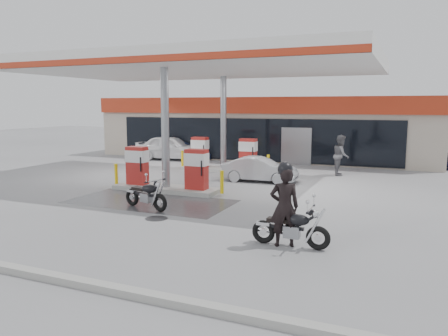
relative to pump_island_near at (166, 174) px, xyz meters
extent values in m
plane|color=gray|center=(0.00, -2.00, -0.71)|extent=(90.00, 90.00, 0.00)
cube|color=#4C4C4F|center=(0.50, -2.00, -0.71)|extent=(6.00, 3.00, 0.00)
cylinder|color=#38383A|center=(2.00, -4.00, -0.71)|extent=(0.70, 0.70, 0.01)
cube|color=#B6A998|center=(0.00, 14.00, 1.29)|extent=(22.00, 8.00, 4.00)
cube|color=black|center=(0.00, 9.97, 0.69)|extent=(18.00, 0.10, 2.60)
cube|color=#AB2D15|center=(0.00, 9.90, 2.79)|extent=(22.00, 0.25, 1.00)
cube|color=navy|center=(7.00, 9.85, 2.79)|extent=(3.50, 0.12, 0.80)
cube|color=gray|center=(3.00, 9.93, 0.39)|extent=(1.80, 0.14, 2.20)
cube|color=silver|center=(0.00, 3.00, 4.59)|extent=(16.00, 10.00, 0.60)
cube|color=#AB2D15|center=(0.00, -1.95, 4.41)|extent=(16.00, 0.12, 0.24)
cube|color=#AB2D15|center=(0.00, 7.95, 4.41)|extent=(16.00, 0.12, 0.24)
cylinder|color=gray|center=(0.00, 0.00, 1.88)|extent=(0.32, 0.32, 5.00)
cylinder|color=gray|center=(0.00, 6.00, 1.88)|extent=(0.32, 0.32, 5.00)
cube|color=#9E9E99|center=(0.00, 0.00, -0.62)|extent=(4.50, 1.30, 0.18)
cube|color=maroon|center=(-1.40, 0.00, 0.27)|extent=(0.85, 0.48, 1.60)
cube|color=maroon|center=(1.40, 0.00, 0.27)|extent=(0.85, 0.48, 1.60)
cube|color=silver|center=(-1.40, 0.00, 0.67)|extent=(0.88, 0.52, 0.50)
cube|color=silver|center=(1.40, 0.00, 0.67)|extent=(0.88, 0.52, 0.50)
cylinder|color=yellow|center=(-2.50, 0.00, -0.17)|extent=(0.14, 0.14, 0.90)
cylinder|color=yellow|center=(2.50, 0.00, -0.17)|extent=(0.14, 0.14, 0.90)
cube|color=#9E9E99|center=(0.00, 6.00, -0.62)|extent=(4.50, 1.30, 0.18)
cube|color=maroon|center=(-1.40, 6.00, 0.27)|extent=(0.85, 0.48, 1.60)
cube|color=maroon|center=(1.40, 6.00, 0.27)|extent=(0.85, 0.48, 1.60)
cube|color=silver|center=(-1.40, 6.00, 0.67)|extent=(0.88, 0.52, 0.50)
cube|color=silver|center=(1.40, 6.00, 0.67)|extent=(0.88, 0.52, 0.50)
cylinder|color=yellow|center=(-2.50, 6.00, -0.17)|extent=(0.14, 0.14, 0.90)
cylinder|color=yellow|center=(2.50, 6.00, -0.17)|extent=(0.14, 0.14, 0.90)
torus|color=black|center=(7.22, -5.01, -0.41)|extent=(0.61, 0.14, 0.61)
torus|color=black|center=(5.83, -5.02, -0.41)|extent=(0.61, 0.14, 0.61)
cube|color=gray|center=(6.56, -5.02, -0.33)|extent=(0.40, 0.24, 0.30)
cube|color=black|center=(6.41, -5.02, -0.23)|extent=(0.91, 0.11, 0.08)
ellipsoid|color=black|center=(6.71, -5.02, 0.00)|extent=(0.57, 0.33, 0.28)
cube|color=black|center=(6.21, -5.02, -0.06)|extent=(0.56, 0.24, 0.10)
cylinder|color=silver|center=(7.02, -5.02, 0.30)|extent=(0.04, 0.77, 0.04)
sphere|color=silver|center=(7.14, -5.02, 0.18)|extent=(0.18, 0.18, 0.18)
cylinder|color=silver|center=(6.06, -4.88, -0.43)|extent=(0.91, 0.08, 0.08)
imported|color=black|center=(6.36, -5.02, 0.29)|extent=(0.86, 0.73, 2.00)
torus|color=black|center=(1.64, -3.19, -0.40)|extent=(0.63, 0.30, 0.61)
torus|color=black|center=(0.28, -2.81, -0.40)|extent=(0.63, 0.30, 0.61)
cube|color=gray|center=(1.00, -3.01, -0.32)|extent=(0.46, 0.35, 0.31)
cube|color=black|center=(0.85, -2.97, -0.22)|extent=(0.91, 0.35, 0.08)
ellipsoid|color=black|center=(1.15, -3.06, 0.01)|extent=(0.64, 0.47, 0.29)
cube|color=black|center=(0.66, -2.92, -0.05)|extent=(0.61, 0.39, 0.10)
cylinder|color=silver|center=(1.45, -3.14, 0.31)|extent=(0.25, 0.76, 0.04)
sphere|color=silver|center=(1.56, -3.17, 0.19)|extent=(0.18, 0.18, 0.18)
cylinder|color=silver|center=(0.55, -2.74, -0.42)|extent=(0.91, 0.33, 0.08)
imported|color=white|center=(-5.08, 9.20, 0.07)|extent=(4.81, 2.45, 1.57)
imported|color=#5A595E|center=(6.00, 7.00, 0.31)|extent=(0.91, 1.09, 2.03)
imported|color=#A3A5AB|center=(2.84, 3.60, -0.14)|extent=(3.53, 1.41, 1.14)
imported|color=#17244E|center=(-4.50, 10.00, -0.13)|extent=(4.09, 1.96, 1.15)
imported|color=#181C50|center=(10.00, 12.00, -0.12)|extent=(4.53, 2.62, 1.19)
camera|label=1|loc=(9.13, -15.35, 2.80)|focal=35.00mm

